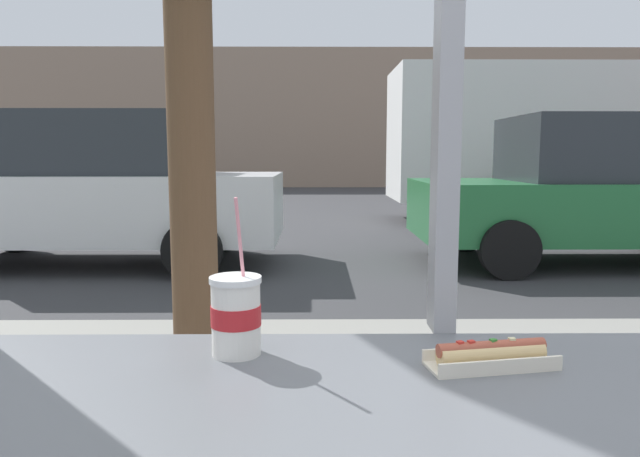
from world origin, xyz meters
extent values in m
plane|color=#38383A|center=(0.00, 8.00, 0.00)|extent=(60.00, 60.00, 0.00)
cube|color=gray|center=(0.00, 1.60, 0.05)|extent=(16.00, 2.80, 0.11)
cube|color=#404245|center=(0.00, 0.03, 0.92)|extent=(2.35, 0.02, 0.02)
cube|color=#9E9EA3|center=(0.00, 0.08, 1.64)|extent=(0.05, 0.08, 1.42)
cube|color=gray|center=(0.00, 23.20, 2.78)|extent=(28.00, 1.20, 5.56)
cylinder|color=silver|center=(-0.44, -0.09, 1.00)|extent=(0.10, 0.10, 0.15)
cylinder|color=red|center=(-0.44, -0.09, 1.01)|extent=(0.10, 0.10, 0.04)
cylinder|color=black|center=(-0.44, -0.09, 1.07)|extent=(0.09, 0.09, 0.01)
cylinder|color=white|center=(-0.44, -0.09, 1.08)|extent=(0.10, 0.10, 0.01)
cylinder|color=pink|center=(-0.43, -0.10, 1.14)|extent=(0.02, 0.04, 0.20)
cube|color=beige|center=(0.04, -0.17, 0.93)|extent=(0.25, 0.12, 0.01)
cube|color=beige|center=(0.05, -0.21, 0.94)|extent=(0.24, 0.05, 0.03)
cube|color=beige|center=(0.03, -0.13, 0.94)|extent=(0.24, 0.05, 0.03)
cylinder|color=#DBB77A|center=(0.04, -0.17, 0.95)|extent=(0.21, 0.08, 0.04)
cylinder|color=#9E4733|center=(0.04, -0.17, 0.97)|extent=(0.21, 0.06, 0.03)
cube|color=#337A2D|center=(0.04, -0.17, 0.98)|extent=(0.02, 0.01, 0.01)
cube|color=red|center=(-0.02, -0.18, 0.98)|extent=(0.01, 0.01, 0.01)
cube|color=beige|center=(0.08, -0.16, 0.98)|extent=(0.01, 0.01, 0.01)
cube|color=red|center=(0.00, -0.17, 0.98)|extent=(0.01, 0.01, 0.01)
cube|color=silver|center=(-2.98, 5.81, 0.71)|extent=(4.51, 1.85, 0.77)
cube|color=#282D33|center=(-2.83, 5.81, 1.45)|extent=(2.34, 1.63, 0.71)
cylinder|color=black|center=(-1.58, 6.74, 0.32)|extent=(0.64, 0.18, 0.64)
cylinder|color=black|center=(-1.58, 4.89, 0.32)|extent=(0.64, 0.18, 0.64)
cylinder|color=black|center=(-4.37, 6.74, 0.32)|extent=(0.64, 0.18, 0.64)
cube|color=#236B38|center=(3.10, 5.81, 0.66)|extent=(4.25, 1.84, 0.69)
cube|color=#282D33|center=(3.20, 5.81, 1.39)|extent=(2.21, 1.62, 0.77)
cylinder|color=black|center=(1.78, 6.74, 0.32)|extent=(0.64, 0.18, 0.64)
cylinder|color=black|center=(1.78, 4.89, 0.32)|extent=(0.64, 0.18, 0.64)
cube|color=silver|center=(3.70, 10.37, 1.71)|extent=(4.90, 2.20, 2.53)
cylinder|color=black|center=(2.83, 11.47, 0.45)|extent=(0.90, 0.24, 0.90)
cylinder|color=black|center=(2.83, 9.27, 0.45)|extent=(0.90, 0.24, 0.90)
cylinder|color=brown|center=(-0.93, 1.88, 1.36)|extent=(0.25, 0.25, 2.50)
camera|label=1|loc=(-0.29, -1.21, 1.32)|focal=32.85mm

